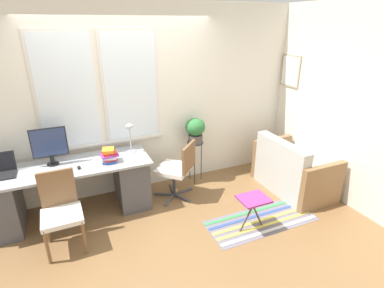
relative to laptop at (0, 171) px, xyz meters
The scene contains 17 objects.
ground_plane 1.87m from the laptop, 13.78° to the right, with size 14.00×14.00×0.00m, color brown.
wall_back_with_window 1.76m from the laptop, 12.90° to the left, with size 9.00×0.12×2.70m.
wall_right_with_picture 4.39m from the laptop, ahead, with size 0.08×9.00×2.70m.
desk 0.83m from the laptop, ahead, with size 2.07×0.70×0.73m.
laptop is the anchor object (origin of this frame).
monitor 0.62m from the laptop, ahead, with size 0.42×0.15×0.49m.
keyboard 0.62m from the laptop, 20.89° to the right, with size 0.39×0.13×0.02m.
mouse 0.89m from the laptop, 12.77° to the right, with size 0.04×0.07×0.03m.
desk_lamp 1.60m from the laptop, ahead, with size 0.13×0.13×0.41m.
book_stack 1.26m from the laptop, ahead, with size 0.23×0.20×0.18m.
desk_chair_wooden 0.93m from the laptop, 45.89° to the right, with size 0.44×0.45×0.89m.
office_chair_swivel 2.21m from the laptop, ahead, with size 0.65×0.65×0.86m.
couch_loveseat 3.94m from the laptop, 10.13° to the right, with size 0.72×1.20×0.83m.
plant_stand 2.62m from the laptop, ahead, with size 0.25×0.25×0.68m.
potted_plant 2.61m from the laptop, ahead, with size 0.30×0.30×0.39m.
floor_rug_striped 3.28m from the laptop, 21.72° to the right, with size 1.46×0.58×0.01m.
folding_stool 3.04m from the laptop, 24.66° to the right, with size 0.36×0.30×0.46m.
Camera 1 is at (-0.82, -3.39, 2.42)m, focal length 28.00 mm.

